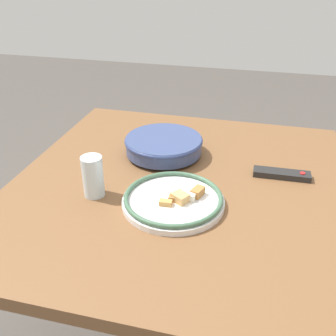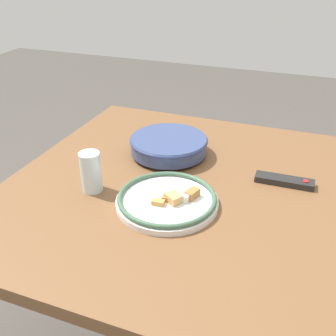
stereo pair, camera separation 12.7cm
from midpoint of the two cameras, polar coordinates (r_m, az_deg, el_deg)
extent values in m
plane|color=#4C4742|center=(1.73, -0.95, -22.52)|extent=(8.00, 8.00, 0.00)
cube|color=brown|center=(1.26, -1.20, -2.99)|extent=(1.11, 1.06, 0.04)
cylinder|color=brown|center=(1.98, -10.34, -2.52)|extent=(0.06, 0.06, 0.66)
cylinder|color=brown|center=(1.84, 17.12, -6.14)|extent=(0.06, 0.06, 0.66)
cylinder|color=#384775|center=(1.42, -3.18, 2.09)|extent=(0.12, 0.12, 0.01)
cylinder|color=#384775|center=(1.40, -3.21, 3.30)|extent=(0.27, 0.27, 0.05)
cylinder|color=#C67A33|center=(1.41, -3.21, 3.15)|extent=(0.24, 0.24, 0.05)
torus|color=navy|center=(1.40, -3.23, 4.00)|extent=(0.28, 0.28, 0.01)
cylinder|color=white|center=(1.15, -2.41, -5.03)|extent=(0.30, 0.30, 0.02)
torus|color=#42664C|center=(1.14, -2.42, -4.36)|extent=(0.29, 0.29, 0.01)
cube|color=silver|center=(1.14, 0.16, -3.88)|extent=(0.06, 0.03, 0.02)
cube|color=tan|center=(1.11, -3.61, -5.17)|extent=(0.02, 0.04, 0.01)
cube|color=#B2753D|center=(1.15, 1.19, -3.60)|extent=(0.05, 0.04, 0.02)
cube|color=#B2753D|center=(1.13, -2.06, -4.47)|extent=(0.03, 0.04, 0.02)
cube|color=tan|center=(1.12, -1.44, -4.41)|extent=(0.05, 0.06, 0.02)
cube|color=black|center=(1.31, 13.56, -0.94)|extent=(0.05, 0.18, 0.02)
cylinder|color=red|center=(1.31, 16.38, -0.80)|extent=(0.02, 0.02, 0.00)
cylinder|color=silver|center=(1.19, -13.85, -1.28)|extent=(0.06, 0.06, 0.13)
camera|label=1|loc=(0.06, -92.86, -1.61)|focal=42.00mm
camera|label=2|loc=(0.06, 87.14, 1.61)|focal=42.00mm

